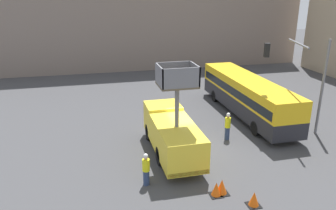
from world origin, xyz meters
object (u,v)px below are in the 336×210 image
Objects in this scene: traffic_cone_mid_road at (222,187)px; city_bus at (247,94)px; road_worker_near_truck at (146,169)px; traffic_cone_far_side at (216,189)px; traffic_light_pole at (304,71)px; traffic_cone_near_truck at (254,199)px; utility_truck at (172,132)px; road_worker_directing at (228,126)px.

city_bus is at bearing 57.97° from traffic_cone_mid_road.
road_worker_near_truck reaches higher than traffic_cone_far_side.
traffic_cone_near_truck is at bearing -134.81° from traffic_light_pole.
traffic_cone_far_side is at bearing 130.43° from road_worker_near_truck.
city_bus reaches higher than traffic_cone_near_truck.
city_bus is at bearing 114.35° from traffic_light_pole.
road_worker_near_truck is (-2.10, -2.94, -0.61)m from utility_truck.
traffic_cone_mid_road is at bearing -73.69° from utility_truck.
road_worker_near_truck is 5.39m from traffic_cone_near_truck.
city_bus reaches higher than road_worker_near_truck.
traffic_cone_far_side is (-0.32, -0.09, -0.03)m from traffic_cone_mid_road.
traffic_cone_mid_road is (-7.91, -5.64, -4.07)m from traffic_light_pole.
traffic_cone_near_truck is at bearing 173.79° from city_bus.
city_bus is at bearing 65.46° from traffic_cone_near_truck.
city_bus is at bearing 56.88° from traffic_cone_far_side.
road_worker_near_truck is 3.62m from traffic_cone_far_side.
road_worker_directing is 2.66× the size of traffic_cone_far_side.
traffic_light_pole is at bearing 34.82° from traffic_cone_far_side.
road_worker_directing is at bearing 15.88° from utility_truck.
road_worker_directing is at bearing 64.23° from traffic_cone_mid_road.
road_worker_directing is at bearing 62.08° from traffic_cone_far_side.
city_bus is 5.20m from traffic_light_pole.
traffic_light_pole is (9.26, 1.05, 2.95)m from utility_truck.
traffic_light_pole is 9.19× the size of traffic_cone_near_truck.
utility_truck is at bearing -65.07° from road_worker_directing.
traffic_cone_mid_road is at bearing 133.98° from road_worker_near_truck.
utility_truck is 3.66m from road_worker_near_truck.
traffic_cone_near_truck is at bearing 126.83° from road_worker_near_truck.
traffic_light_pole reaches higher than road_worker_near_truck.
traffic_light_pole is 3.70× the size of road_worker_near_truck.
utility_truck reaches higher than traffic_cone_mid_road.
traffic_light_pole reaches higher than traffic_cone_far_side.
utility_truck is 1.06× the size of traffic_light_pole.
road_worker_near_truck is at bearing 150.78° from traffic_cone_far_side.
road_worker_directing is 2.46× the size of traffic_cone_mid_road.
traffic_cone_near_truck is at bearing -49.59° from traffic_cone_mid_road.
city_bus is 1.88× the size of traffic_light_pole.
utility_truck is 0.56× the size of city_bus.
road_worker_near_truck is (-11.35, -3.98, -3.56)m from traffic_light_pole.
traffic_light_pole is 6.20m from road_worker_directing.
utility_truck is at bearing 106.31° from traffic_cone_mid_road.
utility_truck is 9.70× the size of traffic_cone_near_truck.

